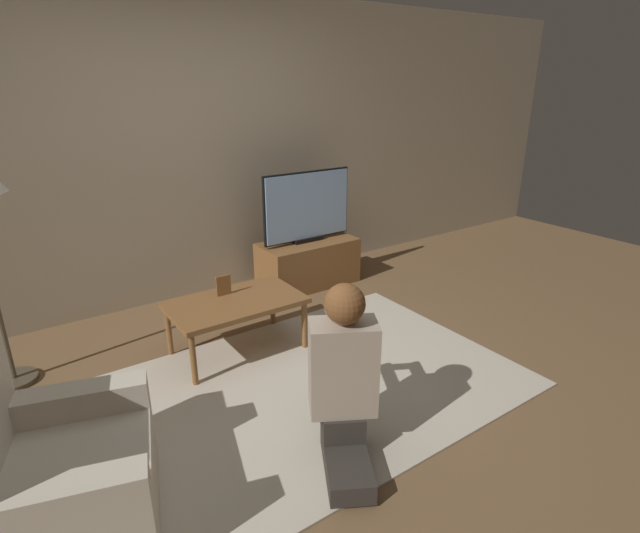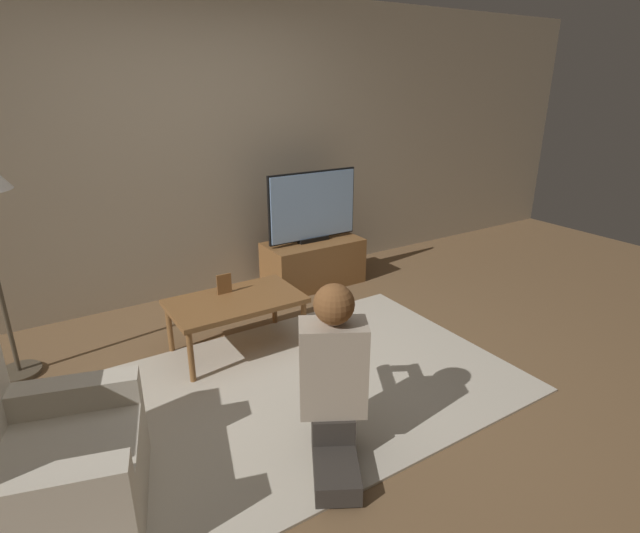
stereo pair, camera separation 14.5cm
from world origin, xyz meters
name	(u,v)px [view 1 (the left image)]	position (x,y,z in m)	size (l,w,h in m)	color
ground_plane	(300,392)	(0.00, 0.00, 0.00)	(10.00, 10.00, 0.00)	brown
wall_back	(175,153)	(0.00, 1.93, 1.30)	(10.00, 0.06, 2.60)	tan
rug	(300,390)	(0.00, 0.00, 0.01)	(2.84, 1.81, 0.02)	beige
tv_stand	(308,263)	(1.04, 1.48, 0.22)	(0.93, 0.46, 0.44)	brown
tv	(307,207)	(1.04, 1.48, 0.77)	(0.92, 0.08, 0.66)	black
coffee_table	(236,306)	(-0.10, 0.68, 0.37)	(0.93, 0.55, 0.42)	brown
armchair	(50,481)	(-1.44, -0.29, 0.28)	(0.93, 0.95, 0.89)	beige
person_kneeling	(343,373)	(-0.11, -0.60, 0.49)	(0.61, 0.83, 0.96)	#332D28
picture_frame	(224,285)	(-0.13, 0.81, 0.49)	(0.11, 0.01, 0.15)	brown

